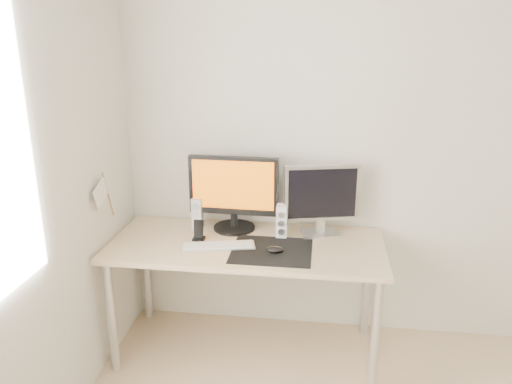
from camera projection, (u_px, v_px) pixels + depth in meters
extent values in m
plane|color=silver|center=(408.00, 147.00, 2.99)|extent=(3.50, 0.00, 3.50)
cube|color=black|center=(272.00, 251.00, 2.81)|extent=(0.45, 0.40, 0.00)
ellipsoid|color=black|center=(275.00, 250.00, 2.77)|extent=(0.10, 0.06, 0.04)
cube|color=#D1B587|center=(246.00, 245.00, 2.92)|extent=(1.60, 0.70, 0.03)
cylinder|color=silver|center=(112.00, 317.00, 2.86)|extent=(0.05, 0.05, 0.70)
cylinder|color=silver|center=(375.00, 337.00, 2.67)|extent=(0.05, 0.05, 0.70)
cylinder|color=silver|center=(146.00, 271.00, 3.40)|extent=(0.05, 0.05, 0.70)
cylinder|color=silver|center=(367.00, 285.00, 3.22)|extent=(0.05, 0.05, 0.70)
cylinder|color=black|center=(234.00, 227.00, 3.13)|extent=(0.27, 0.27, 0.02)
cylinder|color=black|center=(234.00, 217.00, 3.11)|extent=(0.05, 0.05, 0.12)
cube|color=black|center=(234.00, 186.00, 3.03)|extent=(0.55, 0.06, 0.36)
cube|color=orange|center=(233.00, 185.00, 3.01)|extent=(0.50, 0.02, 0.30)
cube|color=silver|center=(320.00, 233.00, 3.05)|extent=(0.25, 0.21, 0.01)
cube|color=silver|center=(320.00, 224.00, 3.03)|extent=(0.06, 0.05, 0.10)
cube|color=#A9A9AB|center=(322.00, 193.00, 2.97)|extent=(0.45, 0.15, 0.34)
cube|color=black|center=(322.00, 194.00, 2.95)|extent=(0.40, 0.10, 0.30)
cube|color=silver|center=(198.00, 213.00, 3.11)|extent=(0.06, 0.07, 0.20)
cylinder|color=silver|center=(196.00, 224.00, 3.09)|extent=(0.04, 0.01, 0.04)
cylinder|color=silver|center=(196.00, 215.00, 3.07)|extent=(0.04, 0.01, 0.04)
cylinder|color=#ADADB0|center=(196.00, 207.00, 3.05)|extent=(0.04, 0.01, 0.04)
cube|color=white|center=(282.00, 221.00, 2.98)|extent=(0.06, 0.07, 0.20)
cylinder|color=#B3B2B5|center=(281.00, 232.00, 2.96)|extent=(0.04, 0.01, 0.04)
cylinder|color=#A9A9AB|center=(281.00, 223.00, 2.94)|extent=(0.04, 0.01, 0.04)
cylinder|color=silver|center=(281.00, 215.00, 2.92)|extent=(0.04, 0.01, 0.04)
cube|color=silver|center=(218.00, 246.00, 2.86)|extent=(0.44, 0.21, 0.01)
cube|color=white|center=(218.00, 245.00, 2.86)|extent=(0.41, 0.19, 0.01)
cube|color=black|center=(199.00, 239.00, 2.96)|extent=(0.07, 0.06, 0.02)
cube|color=black|center=(199.00, 229.00, 2.94)|extent=(0.06, 0.03, 0.11)
cylinder|color=#A57F54|center=(108.00, 194.00, 2.86)|extent=(0.01, 0.10, 0.29)
cube|color=white|center=(101.00, 192.00, 2.76)|extent=(0.00, 0.19, 0.15)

